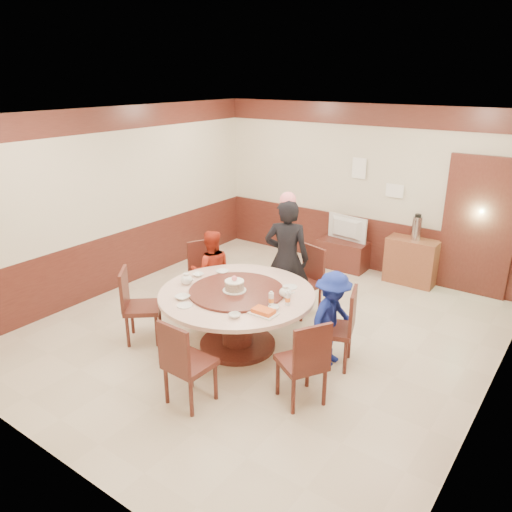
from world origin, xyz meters
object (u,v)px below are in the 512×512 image
Objects in this scene: person_standing at (287,259)px; side_cabinet at (411,261)px; television at (345,229)px; person_red at (211,271)px; banquet_table at (237,308)px; shrimp_platter at (263,312)px; person_blue at (332,319)px; tv_stand at (343,254)px; thermos at (417,228)px; birthday_cake at (234,286)px.

person_standing is 2.45m from side_cabinet.
television is (-0.16, 2.14, -0.13)m from person_standing.
television is 0.95× the size of side_cabinet.
banquet_table is at bearing 103.29° from person_red.
shrimp_platter is 3.63m from side_cabinet.
banquet_table is 1.12× the size of person_standing.
side_cabinet is at bearing -170.95° from television.
person_red is 1.04× the size of person_blue.
shrimp_platter is at bearing -78.02° from tv_stand.
person_red is 2.75m from television.
shrimp_platter is 3.61m from thermos.
banquet_table is 2.24× the size of tv_stand.
person_red reaches higher than birthday_cake.
tv_stand is at bearing 92.47° from birthday_cake.
person_blue reaches higher than tv_stand.
person_red is 1.18m from birthday_cake.
birthday_cake is 0.96× the size of shrimp_platter.
shrimp_platter is at bearing 105.97° from person_red.
side_cabinet is at bearing 82.85° from shrimp_platter.
television is (-0.15, 3.25, 0.19)m from banquet_table.
shrimp_platter is 0.35× the size of tv_stand.
tv_stand is (-1.28, 2.90, -0.33)m from person_blue.
side_cabinet is (1.05, 3.28, -0.16)m from banquet_table.
person_blue is at bearing 121.99° from person_standing.
birthday_cake is (-0.01, -0.03, 0.31)m from banquet_table.
birthday_cake is 3.51m from side_cabinet.
person_standing is 1.41× the size of person_red.
banquet_table is 1.14m from person_red.
side_cabinet is (-0.07, 2.93, -0.20)m from person_blue.
person_blue is 3.17m from television.
banquet_table is 2.38× the size of side_cabinet.
person_red is at bearing 3.29° from person_standing.
tv_stand is at bearing -150.31° from person_red.
person_red is 1.50× the size of side_cabinet.
side_cabinet is 0.57m from thermos.
person_standing is at bearing 101.88° from television.
person_red reaches higher than television.
birthday_cake is at bearing 156.79° from shrimp_platter.
banquet_table is at bearing -87.32° from tv_stand.
birthday_cake is (0.94, -0.66, 0.25)m from person_red.
person_red reaches higher than side_cabinet.
television is at bearing -178.60° from thermos.
banquet_table is 5.01× the size of thermos.
banquet_table is 0.71m from shrimp_platter.
person_blue is 1.45× the size of side_cabinet.
person_standing is 2.00× the size of tv_stand.
banquet_table is 2.50× the size of television.
thermos is (1.23, 0.03, 0.69)m from tv_stand.
birthday_cake is 3.49m from thermos.
shrimp_platter is 3.66m from tv_stand.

